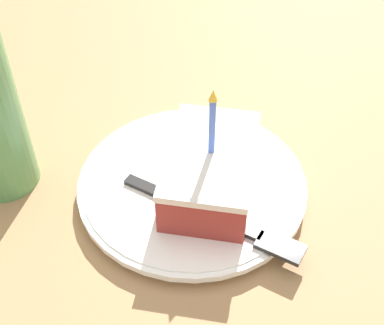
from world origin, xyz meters
TOP-DOWN VIEW (x-y plane):
  - ground_plane at (0.00, 0.00)m, footprint 2.40×2.40m
  - plate at (-0.01, 0.02)m, footprint 0.24×0.24m
  - cake_slice at (0.01, 0.01)m, footprint 0.08×0.13m
  - fork at (0.03, -0.03)m, footprint 0.19×0.08m

SIDE VIEW (x-z plane):
  - ground_plane at x=0.00m, z-range -0.04..0.00m
  - plate at x=-0.01m, z-range 0.00..0.02m
  - fork at x=0.03m, z-range 0.02..0.02m
  - cake_slice at x=0.01m, z-range -0.02..0.11m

